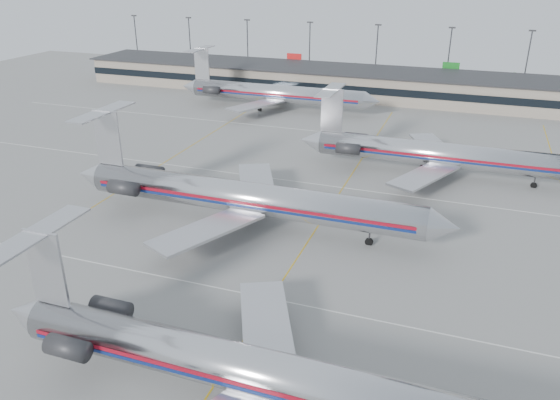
% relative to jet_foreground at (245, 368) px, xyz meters
% --- Properties ---
extents(ground, '(260.00, 260.00, 0.00)m').
position_rel_jet_foreground_xyz_m(ground, '(-3.10, 3.50, -3.39)').
color(ground, gray).
rests_on(ground, ground).
extents(apron_markings, '(160.00, 0.15, 0.02)m').
position_rel_jet_foreground_xyz_m(apron_markings, '(-3.10, 13.50, -3.38)').
color(apron_markings, silver).
rests_on(apron_markings, ground).
extents(terminal, '(162.00, 17.00, 6.25)m').
position_rel_jet_foreground_xyz_m(terminal, '(-3.10, 101.48, -0.23)').
color(terminal, gray).
rests_on(terminal, ground).
extents(light_mast_row, '(163.60, 0.40, 15.28)m').
position_rel_jet_foreground_xyz_m(light_mast_row, '(-3.10, 115.50, 5.19)').
color(light_mast_row, '#38383D').
rests_on(light_mast_row, ground).
extents(jet_foreground, '(44.61, 26.27, 11.68)m').
position_rel_jet_foreground_xyz_m(jet_foreground, '(0.00, 0.00, 0.00)').
color(jet_foreground, silver).
rests_on(jet_foreground, ground).
extents(jet_second_row, '(49.77, 29.31, 13.03)m').
position_rel_jet_foreground_xyz_m(jet_second_row, '(-12.15, 27.64, 0.39)').
color(jet_second_row, silver).
rests_on(jet_second_row, ground).
extents(jet_third_row, '(44.81, 27.56, 12.25)m').
position_rel_jet_foreground_xyz_m(jet_third_row, '(8.97, 52.82, 0.17)').
color(jet_third_row, silver).
rests_on(jet_third_row, ground).
extents(jet_back_row, '(45.63, 28.06, 12.48)m').
position_rel_jet_foreground_xyz_m(jet_back_row, '(-28.43, 82.26, 0.23)').
color(jet_back_row, silver).
rests_on(jet_back_row, ground).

